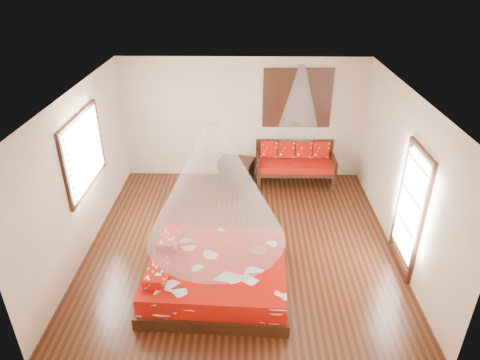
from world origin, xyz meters
name	(u,v)px	position (x,y,z in m)	size (l,w,h in m)	color
room	(241,174)	(0.00, 0.00, 1.40)	(5.54, 5.54, 2.84)	black
bed	(216,273)	(-0.37, -1.20, 0.25)	(2.30, 2.10, 0.65)	black
daybed	(295,162)	(1.20, 2.38, 0.52)	(1.78, 0.79, 0.94)	black
storage_chest	(237,170)	(-0.15, 2.45, 0.27)	(0.89, 0.75, 0.52)	black
shutter_panel	(297,99)	(1.20, 2.72, 1.90)	(1.52, 0.06, 1.32)	black
window_left	(84,152)	(-2.71, 0.20, 1.70)	(0.10, 1.74, 1.34)	black
glazed_door	(409,211)	(2.72, -0.60, 1.07)	(0.08, 1.02, 2.16)	black
wine_tray	(257,248)	(0.27, -0.95, 0.56)	(0.28, 0.28, 0.22)	brown
mosquito_net_main	(215,185)	(-0.35, -1.20, 1.85)	(2.07, 2.07, 1.80)	white
mosquito_net_daybed	(300,101)	(1.20, 2.25, 2.00)	(0.94, 0.94, 1.50)	white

